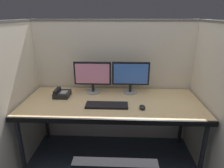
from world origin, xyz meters
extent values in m
cube|color=beige|center=(0.00, 0.74, 0.78)|extent=(2.20, 0.05, 1.55)
cube|color=#605B56|center=(0.00, 0.74, 1.56)|extent=(2.21, 0.06, 0.02)
cube|color=beige|center=(-0.99, 0.20, 0.78)|extent=(0.05, 1.40, 1.55)
cube|color=#605B56|center=(-0.99, 0.20, 1.56)|extent=(0.06, 1.41, 0.02)
cube|color=beige|center=(0.99, 0.20, 0.78)|extent=(0.05, 1.40, 1.55)
cube|color=tan|center=(0.00, 0.30, 0.72)|extent=(1.90, 0.80, 0.04)
cube|color=black|center=(0.00, -0.09, 0.72)|extent=(1.90, 0.02, 0.05)
cylinder|color=black|center=(-0.89, -0.04, 0.35)|extent=(0.04, 0.04, 0.70)
cylinder|color=black|center=(0.89, -0.04, 0.35)|extent=(0.04, 0.04, 0.70)
cylinder|color=black|center=(-0.89, 0.64, 0.35)|extent=(0.04, 0.04, 0.70)
cylinder|color=black|center=(0.89, 0.64, 0.35)|extent=(0.04, 0.04, 0.70)
cylinder|color=gray|center=(-0.23, 0.55, 0.75)|extent=(0.17, 0.17, 0.01)
cylinder|color=black|center=(-0.23, 0.55, 0.80)|extent=(0.03, 0.03, 0.09)
cube|color=black|center=(-0.23, 0.55, 0.98)|extent=(0.43, 0.03, 0.27)
cube|color=pink|center=(-0.23, 0.53, 0.98)|extent=(0.39, 0.01, 0.23)
cylinder|color=gray|center=(0.21, 0.56, 0.75)|extent=(0.17, 0.17, 0.01)
cylinder|color=black|center=(0.21, 0.56, 0.80)|extent=(0.03, 0.03, 0.09)
cube|color=black|center=(0.21, 0.56, 0.98)|extent=(0.43, 0.03, 0.27)
cube|color=#3F72D8|center=(0.21, 0.54, 0.98)|extent=(0.39, 0.01, 0.23)
cube|color=black|center=(-0.05, 0.18, 0.75)|extent=(0.43, 0.15, 0.02)
ellipsoid|color=black|center=(0.31, 0.14, 0.76)|extent=(0.06, 0.10, 0.03)
cylinder|color=#59595B|center=(0.31, 0.15, 0.77)|extent=(0.01, 0.01, 0.01)
cube|color=black|center=(-0.57, 0.41, 0.77)|extent=(0.17, 0.19, 0.06)
cube|color=black|center=(-0.63, 0.41, 0.81)|extent=(0.04, 0.17, 0.03)
cube|color=gray|center=(-0.55, 0.40, 0.80)|extent=(0.07, 0.09, 0.00)
camera|label=1|loc=(0.08, -1.62, 1.62)|focal=31.31mm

